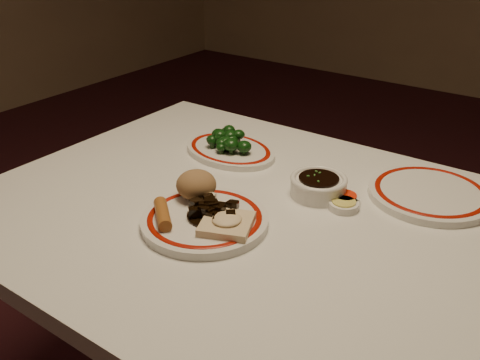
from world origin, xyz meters
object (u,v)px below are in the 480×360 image
object	(u,v)px
main_plate	(205,220)
broccoli_pile	(227,139)
soy_bowl	(318,186)
dining_table	(260,249)
rice_mound	(196,185)
spring_roll	(163,214)
stirfry_heap	(211,211)
broccoli_plate	(230,150)
fried_wonton	(227,223)

from	to	relation	value
main_plate	broccoli_pile	distance (m)	0.35
main_plate	soy_bowl	distance (m)	0.27
dining_table	broccoli_pile	xyz separation A→B (m)	(-0.24, 0.20, 0.13)
rice_mound	spring_roll	xyz separation A→B (m)	(0.00, -0.11, -0.02)
main_plate	stirfry_heap	world-z (taller)	stirfry_heap
main_plate	rice_mound	distance (m)	0.09
dining_table	soy_bowl	world-z (taller)	soy_bowl
soy_bowl	broccoli_pile	bearing A→B (deg)	168.00
dining_table	broccoli_plate	bearing A→B (deg)	138.28
spring_roll	stirfry_heap	distance (m)	0.10
dining_table	broccoli_pile	bearing A→B (deg)	139.59
soy_bowl	stirfry_heap	bearing A→B (deg)	-116.13
fried_wonton	broccoli_pile	world-z (taller)	broccoli_pile
broccoli_plate	main_plate	bearing A→B (deg)	-61.81
fried_wonton	soy_bowl	distance (m)	0.26
broccoli_plate	soy_bowl	distance (m)	0.30
rice_mound	broccoli_pile	size ratio (longest dim) A/B	0.65
spring_roll	soy_bowl	size ratio (longest dim) A/B	0.79
rice_mound	stirfry_heap	bearing A→B (deg)	-30.07
broccoli_plate	broccoli_pile	world-z (taller)	broccoli_pile
spring_roll	soy_bowl	world-z (taller)	spring_roll
broccoli_plate	stirfry_heap	bearing A→B (deg)	-59.66
dining_table	main_plate	xyz separation A→B (m)	(-0.06, -0.10, 0.10)
main_plate	fried_wonton	xyz separation A→B (m)	(0.06, -0.01, 0.02)
stirfry_heap	main_plate	bearing A→B (deg)	-134.40
spring_roll	fried_wonton	distance (m)	0.13
stirfry_heap	rice_mound	bearing A→B (deg)	149.93
stirfry_heap	broccoli_pile	world-z (taller)	broccoli_pile
dining_table	spring_roll	distance (m)	0.24
main_plate	stirfry_heap	size ratio (longest dim) A/B	2.83
main_plate	soy_bowl	size ratio (longest dim) A/B	2.54
dining_table	fried_wonton	size ratio (longest dim) A/B	9.71
fried_wonton	main_plate	bearing A→B (deg)	174.59
spring_roll	broccoli_plate	bearing A→B (deg)	57.18
spring_roll	fried_wonton	size ratio (longest dim) A/B	0.78
spring_roll	main_plate	bearing A→B (deg)	-5.74
main_plate	broccoli_pile	world-z (taller)	broccoli_pile
spring_roll	fried_wonton	world-z (taller)	same
fried_wonton	stirfry_heap	distance (m)	0.05
spring_roll	soy_bowl	distance (m)	0.35
dining_table	main_plate	size ratio (longest dim) A/B	3.86
main_plate	spring_roll	bearing A→B (deg)	-136.78
main_plate	spring_roll	world-z (taller)	spring_roll
rice_mound	soy_bowl	world-z (taller)	rice_mound
spring_roll	stirfry_heap	bearing A→B (deg)	-5.41
broccoli_plate	broccoli_pile	xyz separation A→B (m)	(-0.01, -0.00, 0.03)
dining_table	broccoli_pile	distance (m)	0.34
rice_mound	broccoli_pile	bearing A→B (deg)	113.28
spring_roll	stirfry_heap	xyz separation A→B (m)	(0.07, 0.07, -0.00)
spring_roll	soy_bowl	bearing A→B (deg)	9.47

